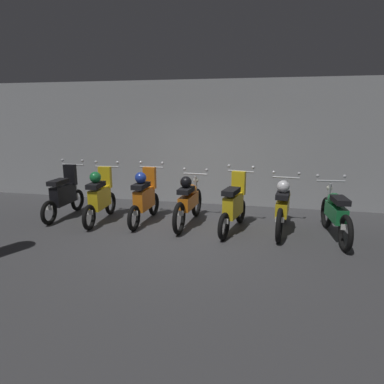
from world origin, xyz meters
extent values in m
plane|color=#424244|center=(0.00, 0.00, 0.00)|extent=(80.00, 80.00, 0.00)
cube|color=#9EA0A3|center=(0.00, 2.70, 1.59)|extent=(16.00, 0.30, 3.17)
torus|color=black|center=(-2.92, 1.21, 0.27)|extent=(0.09, 0.53, 0.53)
torus|color=black|center=(-2.92, 0.06, 0.27)|extent=(0.09, 0.53, 0.53)
cube|color=black|center=(-2.92, 0.64, 0.54)|extent=(0.22, 0.74, 0.44)
cube|color=black|center=(-2.92, 0.98, 0.94)|extent=(0.28, 0.12, 0.48)
cube|color=black|center=(-2.92, 0.48, 0.85)|extent=(0.24, 0.52, 0.10)
cylinder|color=#B7BABF|center=(-2.92, 1.12, 1.16)|extent=(0.56, 0.04, 0.04)
sphere|color=#B7BABF|center=(-3.18, 1.12, 1.26)|extent=(0.07, 0.07, 0.07)
sphere|color=#B7BABF|center=(-2.66, 1.12, 1.26)|extent=(0.07, 0.07, 0.07)
cylinder|color=#B7BABF|center=(-2.92, 1.17, 0.69)|extent=(0.06, 0.15, 0.85)
sphere|color=silver|center=(-2.92, 1.17, 1.01)|extent=(0.12, 0.12, 0.12)
cube|color=white|center=(-2.92, 0.09, 0.36)|extent=(0.16, 0.01, 0.10)
torus|color=black|center=(-1.98, 1.09, 0.27)|extent=(0.12, 0.53, 0.53)
torus|color=black|center=(-1.91, -0.06, 0.27)|extent=(0.12, 0.53, 0.53)
cube|color=gold|center=(-1.95, 0.51, 0.54)|extent=(0.26, 0.75, 0.44)
cube|color=gold|center=(-1.97, 0.86, 0.94)|extent=(0.29, 0.14, 0.48)
cube|color=black|center=(-1.94, 0.35, 0.85)|extent=(0.27, 0.53, 0.10)
cylinder|color=#B7BABF|center=(-1.98, 0.99, 1.16)|extent=(0.56, 0.07, 0.04)
sphere|color=#B7BABF|center=(-2.23, 0.98, 1.26)|extent=(0.07, 0.07, 0.07)
sphere|color=#B7BABF|center=(-1.72, 1.01, 1.26)|extent=(0.07, 0.07, 0.07)
cylinder|color=#B7BABF|center=(-1.98, 1.04, 0.69)|extent=(0.06, 0.15, 0.85)
sphere|color=silver|center=(-1.98, 1.04, 1.01)|extent=(0.12, 0.12, 0.12)
cube|color=white|center=(-1.91, -0.04, 0.36)|extent=(0.16, 0.02, 0.10)
sphere|color=#197238|center=(-1.94, 0.35, 1.02)|extent=(0.24, 0.24, 0.24)
torus|color=black|center=(-0.95, 1.23, 0.27)|extent=(0.11, 0.53, 0.53)
torus|color=black|center=(-0.99, 0.08, 0.27)|extent=(0.11, 0.53, 0.53)
cube|color=orange|center=(-0.97, 0.66, 0.54)|extent=(0.25, 0.74, 0.44)
cube|color=orange|center=(-0.96, 1.00, 0.94)|extent=(0.28, 0.13, 0.48)
cube|color=black|center=(-0.98, 0.50, 0.85)|extent=(0.26, 0.53, 0.10)
cylinder|color=#B7BABF|center=(-0.96, 1.14, 1.16)|extent=(0.56, 0.06, 0.04)
sphere|color=#B7BABF|center=(-1.22, 1.15, 1.26)|extent=(0.07, 0.07, 0.07)
sphere|color=#B7BABF|center=(-0.70, 1.13, 1.26)|extent=(0.07, 0.07, 0.07)
cylinder|color=#B7BABF|center=(-0.95, 1.19, 0.69)|extent=(0.06, 0.15, 0.85)
sphere|color=silver|center=(-0.95, 1.19, 1.01)|extent=(0.12, 0.12, 0.12)
cube|color=white|center=(-0.99, 0.11, 0.36)|extent=(0.16, 0.02, 0.10)
sphere|color=#1E389E|center=(-0.98, 0.50, 1.02)|extent=(0.24, 0.24, 0.24)
torus|color=black|center=(0.04, 1.37, 0.33)|extent=(0.13, 0.65, 0.65)
torus|color=black|center=(-0.04, 0.08, 0.33)|extent=(0.13, 0.65, 0.65)
cube|color=orange|center=(0.00, 0.72, 0.52)|extent=(0.27, 0.84, 0.28)
ellipsoid|color=orange|center=(0.01, 0.88, 0.73)|extent=(0.29, 0.46, 0.22)
cube|color=black|center=(-0.01, 0.54, 0.80)|extent=(0.27, 0.53, 0.10)
cylinder|color=#B7BABF|center=(0.04, 1.27, 1.02)|extent=(0.56, 0.07, 0.04)
sphere|color=#B7BABF|center=(-0.22, 1.29, 1.12)|extent=(0.07, 0.07, 0.07)
sphere|color=#B7BABF|center=(0.30, 1.25, 1.12)|extent=(0.07, 0.07, 0.07)
cylinder|color=#B7BABF|center=(0.04, 1.32, 0.65)|extent=(0.07, 0.16, 0.65)
sphere|color=silver|center=(0.04, 1.32, 0.87)|extent=(0.12, 0.12, 0.12)
cube|color=white|center=(-0.04, 0.10, 0.43)|extent=(0.16, 0.02, 0.10)
sphere|color=black|center=(-0.01, 0.54, 0.97)|extent=(0.24, 0.24, 0.24)
torus|color=black|center=(1.09, 1.07, 0.27)|extent=(0.19, 0.54, 0.53)
torus|color=black|center=(0.86, -0.06, 0.27)|extent=(0.19, 0.54, 0.53)
cube|color=gold|center=(0.97, 0.51, 0.54)|extent=(0.36, 0.76, 0.44)
cube|color=gold|center=(1.04, 0.85, 0.94)|extent=(0.30, 0.17, 0.48)
cube|color=black|center=(0.94, 0.35, 0.85)|extent=(0.34, 0.56, 0.10)
cylinder|color=#B7BABF|center=(1.07, 0.98, 1.16)|extent=(0.56, 0.15, 0.04)
sphere|color=#B7BABF|center=(0.81, 1.03, 1.26)|extent=(0.07, 0.07, 0.07)
sphere|color=#B7BABF|center=(1.32, 0.93, 1.26)|extent=(0.07, 0.07, 0.07)
cylinder|color=#B7BABF|center=(1.08, 1.03, 0.69)|extent=(0.08, 0.16, 0.85)
sphere|color=silver|center=(1.08, 1.03, 1.01)|extent=(0.12, 0.12, 0.12)
cube|color=white|center=(0.86, -0.03, 0.36)|extent=(0.16, 0.04, 0.10)
torus|color=black|center=(2.02, 1.34, 0.33)|extent=(0.16, 0.66, 0.65)
torus|color=black|center=(1.87, 0.04, 0.33)|extent=(0.16, 0.66, 0.65)
cube|color=gold|center=(1.95, 0.69, 0.52)|extent=(0.31, 0.85, 0.28)
ellipsoid|color=gold|center=(1.96, 0.85, 0.73)|extent=(0.31, 0.47, 0.22)
cube|color=black|center=(1.93, 0.51, 0.80)|extent=(0.30, 0.54, 0.10)
cylinder|color=#B7BABF|center=(2.01, 1.23, 1.02)|extent=(0.56, 0.10, 0.04)
sphere|color=#B7BABF|center=(1.75, 1.26, 1.12)|extent=(0.07, 0.07, 0.07)
sphere|color=#B7BABF|center=(2.27, 1.20, 1.12)|extent=(0.07, 0.07, 0.07)
cylinder|color=#B7BABF|center=(2.01, 1.29, 0.65)|extent=(0.07, 0.16, 0.65)
sphere|color=silver|center=(2.01, 1.29, 0.87)|extent=(0.12, 0.12, 0.12)
cube|color=white|center=(1.88, 0.07, 0.43)|extent=(0.16, 0.03, 0.10)
sphere|color=silver|center=(1.93, 0.51, 0.97)|extent=(0.24, 0.24, 0.24)
torus|color=black|center=(2.86, 1.14, 0.33)|extent=(0.15, 0.66, 0.65)
torus|color=black|center=(2.98, -0.15, 0.33)|extent=(0.15, 0.66, 0.65)
cube|color=#197238|center=(2.92, 0.49, 0.52)|extent=(0.30, 0.85, 0.28)
ellipsoid|color=#197238|center=(2.90, 0.65, 0.73)|extent=(0.30, 0.46, 0.22)
cube|color=black|center=(2.94, 0.31, 0.80)|extent=(0.29, 0.54, 0.10)
cylinder|color=#B7BABF|center=(2.87, 1.04, 1.02)|extent=(0.56, 0.09, 0.04)
sphere|color=#B7BABF|center=(2.61, 1.01, 1.12)|extent=(0.07, 0.07, 0.07)
sphere|color=#B7BABF|center=(3.13, 1.06, 1.12)|extent=(0.07, 0.07, 0.07)
cylinder|color=#B7BABF|center=(2.86, 1.09, 0.65)|extent=(0.07, 0.16, 0.65)
sphere|color=silver|center=(2.86, 1.09, 0.87)|extent=(0.12, 0.12, 0.12)
cube|color=white|center=(2.98, -0.13, 0.43)|extent=(0.16, 0.03, 0.10)
camera|label=1|loc=(1.60, -6.25, 2.33)|focal=32.40mm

